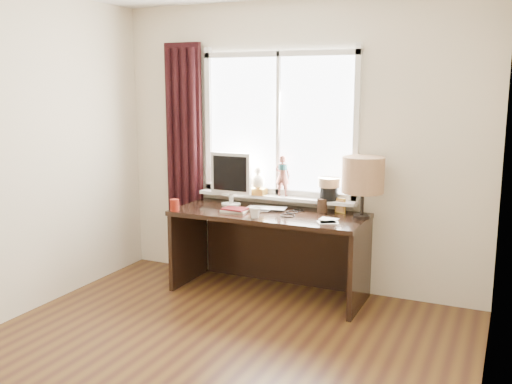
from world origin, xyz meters
The scene contains 16 objects.
floor centered at (0.00, 0.00, 0.00)m, with size 3.50×4.00×0.00m, color #563816.
wall_back centered at (0.00, 2.00, 1.30)m, with size 3.50×2.60×0.00m, color beige.
wall_right centered at (1.75, 0.00, 1.30)m, with size 4.00×2.60×0.00m, color beige.
laptop centered at (-0.15, 1.70, 0.76)m, with size 0.35×0.23×0.03m, color silver.
mug centered at (-0.12, 1.38, 0.80)m, with size 0.10×0.09×0.10m, color white.
red_cup centered at (-0.88, 1.33, 0.80)m, with size 0.08×0.08×0.11m, color maroon.
window centered at (-0.15, 1.95, 1.31)m, with size 1.52×0.21×1.40m.
curtain centered at (-1.13, 1.91, 1.12)m, with size 0.38×0.09×2.25m.
desk centered at (-0.10, 1.73, 0.51)m, with size 1.70×0.70×0.75m.
monitor centered at (-0.54, 1.77, 1.03)m, with size 0.40×0.18×0.49m.
notebook_stack centered at (-0.39, 1.54, 0.77)m, with size 0.24×0.19×0.03m.
brush_holder centered at (0.33, 1.83, 0.81)m, with size 0.09×0.09×0.25m.
icon_frame centered at (0.48, 1.87, 0.81)m, with size 0.10×0.04×0.13m.
table_lamp centered at (0.70, 1.74, 1.11)m, with size 0.35×0.35×0.52m.
loose_papers centered at (0.48, 1.52, 0.75)m, with size 0.21×0.26×0.00m.
desk_cables centered at (0.10, 1.67, 0.75)m, with size 0.18×0.38×0.01m.
Camera 1 is at (1.83, -2.86, 1.85)m, focal length 40.00 mm.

